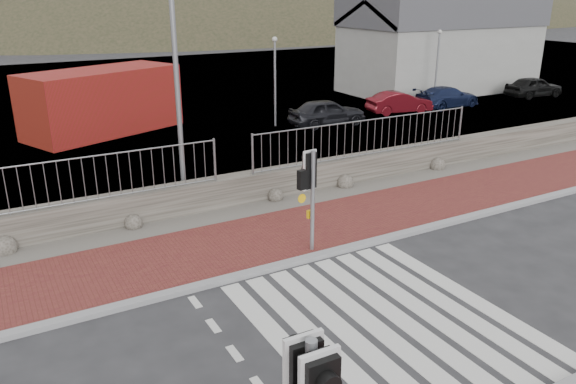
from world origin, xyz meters
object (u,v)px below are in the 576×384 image
streetlight (179,41)px  traffic_signal_far (312,180)px  shipping_container (102,101)px  car_e (534,87)px  car_a (327,112)px  car_c (447,97)px  car_b (399,102)px

streetlight → traffic_signal_far: bearing=-52.2°
shipping_container → car_e: (24.56, -3.46, -0.79)m
streetlight → car_e: (24.33, 7.04, -4.15)m
car_a → streetlight: bearing=130.3°
car_a → car_c: 8.19m
shipping_container → car_c: size_ratio=1.71×
traffic_signal_far → car_b: traffic_signal_far is taller
shipping_container → car_a: size_ratio=1.82×
car_c → car_a: bearing=91.1°
streetlight → car_e: streetlight is taller
shipping_container → car_e: 24.81m
car_a → car_c: car_a is taller
traffic_signal_far → car_c: size_ratio=0.66×
shipping_container → car_a: bearing=-44.0°
shipping_container → car_a: (9.56, -3.74, -0.78)m
traffic_signal_far → streetlight: bearing=-80.7°
shipping_container → car_e: shipping_container is taller
traffic_signal_far → car_a: 13.98m
car_a → car_e: car_a is taller
car_b → car_e: size_ratio=0.94×
streetlight → car_c: size_ratio=2.14×
car_a → car_b: 4.89m
car_b → car_e: 10.15m
car_a → car_e: (15.00, 0.28, -0.01)m
shipping_container → car_b: size_ratio=1.98×
traffic_signal_far → car_c: (16.07, 11.97, -1.30)m
traffic_signal_far → streetlight: 5.71m
streetlight → car_c: 19.41m
traffic_signal_far → car_e: traffic_signal_far is taller
car_c → car_e: car_e is taller
car_a → traffic_signal_far: bearing=149.8°
car_b → traffic_signal_far: bearing=143.4°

